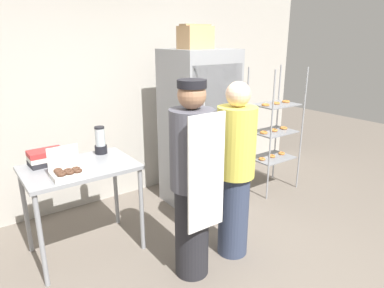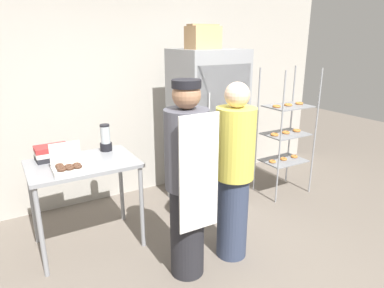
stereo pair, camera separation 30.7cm
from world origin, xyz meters
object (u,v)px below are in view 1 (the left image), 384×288
at_px(blender_pitcher, 100,142).
at_px(binder_stack, 46,157).
at_px(refrigerator, 199,129).
at_px(donut_box, 68,172).
at_px(cardboard_storage_box, 195,37).
at_px(baking_rack, 274,131).
at_px(person_customer, 235,171).
at_px(person_baker, 192,180).

bearing_deg(blender_pitcher, binder_stack, -179.49).
bearing_deg(refrigerator, donut_box, -166.12).
distance_m(refrigerator, cardboard_storage_box, 1.13).
bearing_deg(baking_rack, person_customer, -150.78).
bearing_deg(binder_stack, person_baker, -51.62).
distance_m(binder_stack, person_customer, 1.82).
distance_m(blender_pitcher, binder_stack, 0.55).
bearing_deg(binder_stack, cardboard_storage_box, -3.25).
xyz_separation_m(donut_box, person_baker, (0.84, -0.70, -0.04)).
distance_m(baking_rack, blender_pitcher, 2.41).
xyz_separation_m(donut_box, blender_pitcher, (0.48, 0.45, 0.08)).
height_order(cardboard_storage_box, person_customer, cardboard_storage_box).
distance_m(donut_box, binder_stack, 0.45).
bearing_deg(cardboard_storage_box, blender_pitcher, 174.97).
distance_m(baking_rack, binder_stack, 2.95).
relative_size(donut_box, person_customer, 0.16).
bearing_deg(person_customer, refrigerator, 69.76).
bearing_deg(baking_rack, refrigerator, 165.62).
height_order(baking_rack, person_customer, person_customer).
relative_size(donut_box, person_baker, 0.16).
xyz_separation_m(binder_stack, person_customer, (1.43, -1.13, -0.11)).
distance_m(baking_rack, person_baker, 2.20).
xyz_separation_m(baking_rack, person_baker, (-2.02, -0.86, 0.08)).
distance_m(binder_stack, person_baker, 1.47).
relative_size(refrigerator, cardboard_storage_box, 5.65).
relative_size(baking_rack, person_customer, 1.00).
bearing_deg(person_customer, binder_stack, 141.69).
xyz_separation_m(baking_rack, binder_stack, (-2.93, 0.29, 0.14)).
height_order(refrigerator, person_baker, refrigerator).
xyz_separation_m(refrigerator, person_baker, (-0.93, -1.14, -0.06)).
relative_size(refrigerator, blender_pitcher, 6.77).
height_order(donut_box, cardboard_storage_box, cardboard_storage_box).
distance_m(refrigerator, baking_rack, 1.13).
relative_size(refrigerator, person_customer, 1.14).
distance_m(refrigerator, person_customer, 1.20).
xyz_separation_m(blender_pitcher, binder_stack, (-0.55, -0.00, -0.06)).
bearing_deg(donut_box, person_customer, -26.70).
bearing_deg(refrigerator, person_customer, -110.24).
height_order(blender_pitcher, binder_stack, blender_pitcher).
bearing_deg(person_customer, cardboard_storage_box, 74.62).
bearing_deg(person_baker, cardboard_storage_box, 52.68).
relative_size(blender_pitcher, person_baker, 0.16).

